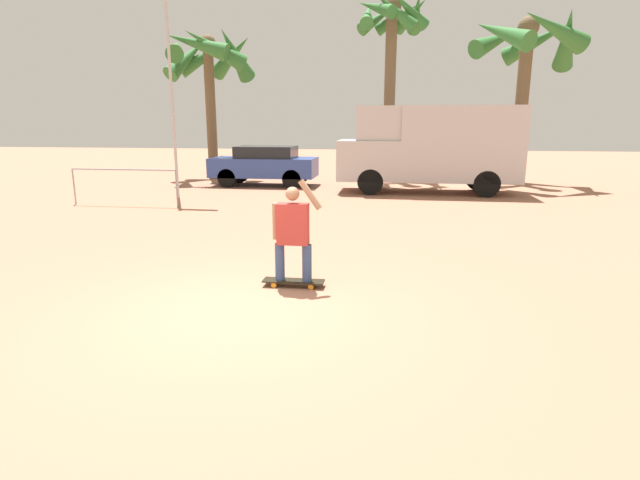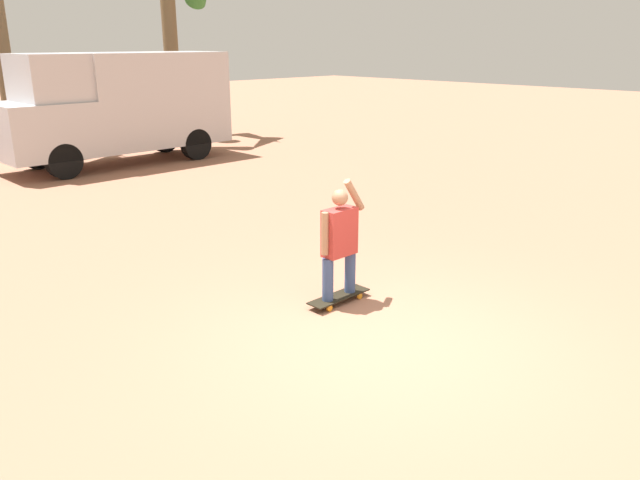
{
  "view_description": "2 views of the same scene",
  "coord_description": "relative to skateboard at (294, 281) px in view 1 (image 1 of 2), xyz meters",
  "views": [
    {
      "loc": [
        1.89,
        -5.82,
        2.38
      ],
      "look_at": [
        0.82,
        1.5,
        0.63
      ],
      "focal_mm": 28.0,
      "sensor_mm": 36.0,
      "label": 1
    },
    {
      "loc": [
        -4.86,
        -4.0,
        3.21
      ],
      "look_at": [
        0.76,
        1.76,
        0.63
      ],
      "focal_mm": 35.0,
      "sensor_mm": 36.0,
      "label": 2
    }
  ],
  "objects": [
    {
      "name": "palm_tree_far_left",
      "position": [
        -6.36,
        13.93,
        4.91
      ],
      "size": [
        3.94,
        4.1,
        6.17
      ],
      "color": "brown",
      "rests_on": "ground_plane"
    },
    {
      "name": "plaza_railing_segment",
      "position": [
        -6.37,
        6.65,
        0.8
      ],
      "size": [
        3.27,
        0.05,
        1.08
      ],
      "color": "#99999E",
      "rests_on": "ground_plane"
    },
    {
      "name": "skateboard",
      "position": [
        0.0,
        0.0,
        0.0
      ],
      "size": [
        0.92,
        0.25,
        0.09
      ],
      "color": "black",
      "rests_on": "ground_plane"
    },
    {
      "name": "palm_tree_near_van",
      "position": [
        6.3,
        13.77,
        5.07
      ],
      "size": [
        4.24,
        4.35,
        6.46
      ],
      "color": "brown",
      "rests_on": "ground_plane"
    },
    {
      "name": "ground_plane",
      "position": [
        -0.47,
        -1.12,
        -0.08
      ],
      "size": [
        80.0,
        80.0,
        0.0
      ],
      "primitive_type": "plane",
      "color": "#A36B51"
    },
    {
      "name": "camper_van",
      "position": [
        2.69,
        10.78,
        1.52
      ],
      "size": [
        6.09,
        2.01,
        2.92
      ],
      "color": "black",
      "rests_on": "ground_plane"
    },
    {
      "name": "palm_tree_center_background",
      "position": [
        1.2,
        14.56,
        5.83
      ],
      "size": [
        3.13,
        3.13,
        7.34
      ],
      "color": "brown",
      "rests_on": "ground_plane"
    },
    {
      "name": "flagpole",
      "position": [
        -5.4,
        8.37,
        4.38
      ],
      "size": [
        1.16,
        0.12,
        7.63
      ],
      "color": "#B7B7BC",
      "rests_on": "ground_plane"
    },
    {
      "name": "person_skateboarder",
      "position": [
        -0.0,
        0.0,
        0.8
      ],
      "size": [
        0.73,
        0.22,
        1.51
      ],
      "color": "#384C7A",
      "rests_on": "skateboard"
    },
    {
      "name": "parked_car_blue",
      "position": [
        -3.5,
        11.88,
        0.73
      ],
      "size": [
        4.0,
        1.77,
        1.51
      ],
      "color": "black",
      "rests_on": "ground_plane"
    }
  ]
}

